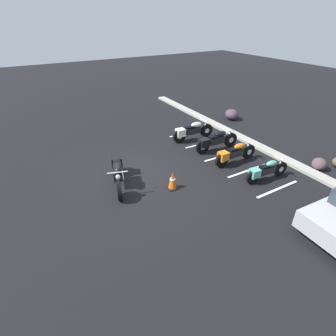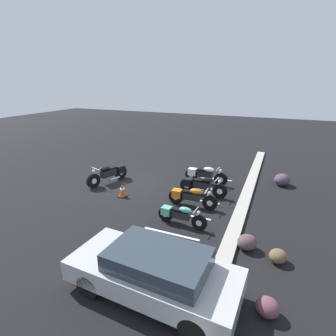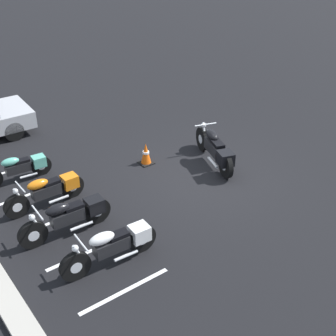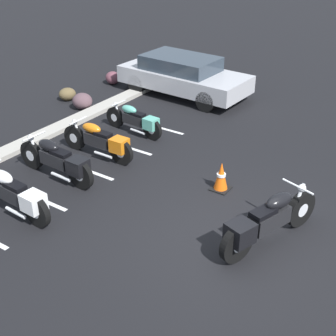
{
  "view_description": "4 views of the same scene",
  "coord_description": "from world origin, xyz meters",
  "px_view_note": "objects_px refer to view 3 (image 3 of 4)",
  "views": [
    {
      "loc": [
        8.34,
        -3.18,
        5.55
      ],
      "look_at": [
        0.86,
        1.14,
        0.44
      ],
      "focal_mm": 28.0,
      "sensor_mm": 36.0,
      "label": 1
    },
    {
      "loc": [
        10.98,
        7.3,
        5.15
      ],
      "look_at": [
        -0.43,
        2.4,
        0.99
      ],
      "focal_mm": 28.0,
      "sensor_mm": 36.0,
      "label": 2
    },
    {
      "loc": [
        -8.55,
        7.66,
        7.02
      ],
      "look_at": [
        0.29,
        1.06,
        0.47
      ],
      "focal_mm": 50.0,
      "sensor_mm": 36.0,
      "label": 3
    },
    {
      "loc": [
        -6.46,
        -3.04,
        5.42
      ],
      "look_at": [
        0.7,
        1.77,
        0.67
      ],
      "focal_mm": 50.0,
      "sensor_mm": 36.0,
      "label": 4
    }
  ],
  "objects_px": {
    "traffic_cone": "(146,154)",
    "parked_bike_1": "(70,216)",
    "parked_bike_0": "(114,245)",
    "parked_bike_2": "(49,190)",
    "motorcycle_black_featured": "(215,149)",
    "parked_bike_3": "(20,168)"
  },
  "relations": [
    {
      "from": "parked_bike_3",
      "to": "traffic_cone",
      "type": "relative_size",
      "value": 2.96
    },
    {
      "from": "parked_bike_0",
      "to": "parked_bike_2",
      "type": "distance_m",
      "value": 2.88
    },
    {
      "from": "motorcycle_black_featured",
      "to": "parked_bike_2",
      "type": "height_order",
      "value": "motorcycle_black_featured"
    },
    {
      "from": "motorcycle_black_featured",
      "to": "parked_bike_0",
      "type": "distance_m",
      "value": 4.96
    },
    {
      "from": "parked_bike_1",
      "to": "parked_bike_3",
      "type": "bearing_deg",
      "value": -86.84
    },
    {
      "from": "parked_bike_2",
      "to": "motorcycle_black_featured",
      "type": "bearing_deg",
      "value": 168.09
    },
    {
      "from": "parked_bike_0",
      "to": "parked_bike_1",
      "type": "relative_size",
      "value": 1.0
    },
    {
      "from": "traffic_cone",
      "to": "parked_bike_3",
      "type": "bearing_deg",
      "value": 68.7
    },
    {
      "from": "motorcycle_black_featured",
      "to": "parked_bike_3",
      "type": "xyz_separation_m",
      "value": [
        2.58,
        4.93,
        -0.11
      ]
    },
    {
      "from": "motorcycle_black_featured",
      "to": "parked_bike_1",
      "type": "height_order",
      "value": "motorcycle_black_featured"
    },
    {
      "from": "parked_bike_0",
      "to": "parked_bike_1",
      "type": "height_order",
      "value": "parked_bike_1"
    },
    {
      "from": "parked_bike_1",
      "to": "parked_bike_2",
      "type": "distance_m",
      "value": 1.36
    },
    {
      "from": "parked_bike_0",
      "to": "parked_bike_2",
      "type": "relative_size",
      "value": 1.06
    },
    {
      "from": "motorcycle_black_featured",
      "to": "parked_bike_1",
      "type": "relative_size",
      "value": 1.04
    },
    {
      "from": "motorcycle_black_featured",
      "to": "traffic_cone",
      "type": "height_order",
      "value": "motorcycle_black_featured"
    },
    {
      "from": "parked_bike_2",
      "to": "parked_bike_3",
      "type": "xyz_separation_m",
      "value": [
        1.61,
        0.13,
        -0.04
      ]
    },
    {
      "from": "parked_bike_0",
      "to": "parked_bike_1",
      "type": "bearing_deg",
      "value": -76.46
    },
    {
      "from": "motorcycle_black_featured",
      "to": "parked_bike_2",
      "type": "xyz_separation_m",
      "value": [
        0.97,
        4.8,
        -0.07
      ]
    },
    {
      "from": "traffic_cone",
      "to": "parked_bike_1",
      "type": "bearing_deg",
      "value": 116.82
    },
    {
      "from": "parked_bike_2",
      "to": "traffic_cone",
      "type": "relative_size",
      "value": 3.25
    },
    {
      "from": "parked_bike_0",
      "to": "parked_bike_3",
      "type": "xyz_separation_m",
      "value": [
        4.47,
        0.35,
        -0.07
      ]
    },
    {
      "from": "motorcycle_black_featured",
      "to": "parked_bike_2",
      "type": "relative_size",
      "value": 1.11
    }
  ]
}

